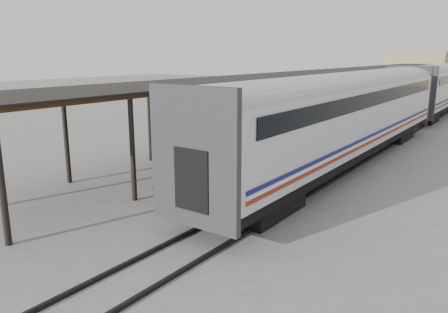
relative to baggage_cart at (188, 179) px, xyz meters
name	(u,v)px	position (x,y,z in m)	size (l,w,h in m)	color
ground	(195,193)	(0.09, 0.28, -0.65)	(160.00, 160.00, 0.00)	slate
train	(443,84)	(3.28, 34.07, 2.04)	(3.45, 76.01, 4.01)	silver
canopy	(340,72)	(-3.31, 24.28, 3.36)	(4.90, 64.30, 4.15)	#422B19
rails	(440,111)	(3.29, 34.28, -0.59)	(1.54, 150.00, 0.12)	black
building_left	(415,67)	(-9.91, 82.28, 2.35)	(12.00, 8.00, 6.00)	tan
baggage_cart	(188,179)	(0.00, 0.00, 0.00)	(1.56, 2.55, 0.86)	brown
suitcase_stack	(192,168)	(-0.08, 0.34, 0.37)	(1.34, 1.07, 0.43)	#39393B
luggage_tug	(328,118)	(-2.55, 20.26, -0.11)	(0.95, 1.41, 1.17)	maroon
porter	(182,157)	(0.25, -0.65, 1.07)	(0.63, 0.41, 1.73)	navy
pedestrian	(309,122)	(-2.05, 15.68, 0.16)	(0.95, 0.39, 1.62)	black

